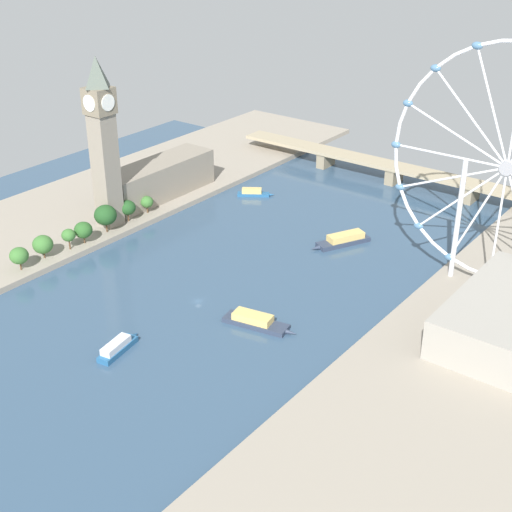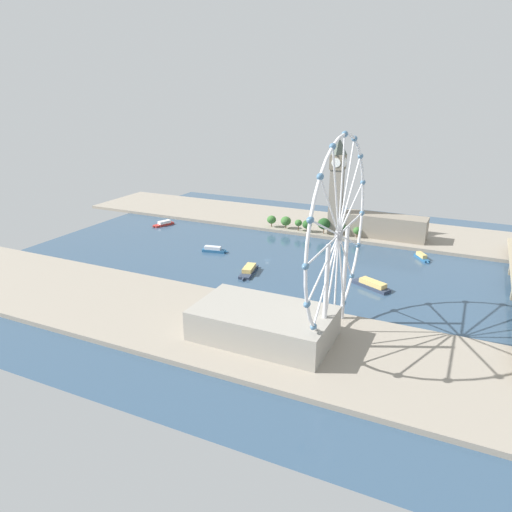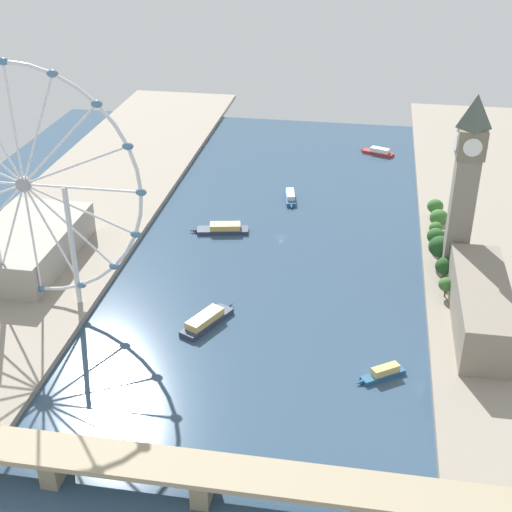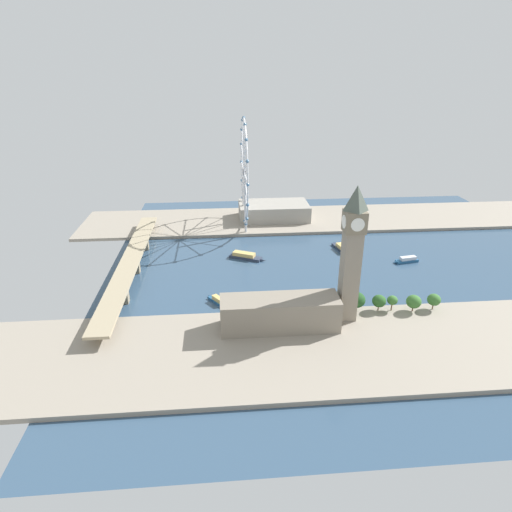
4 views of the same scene
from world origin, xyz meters
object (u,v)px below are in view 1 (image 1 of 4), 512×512
Objects in this scene: tour_boat_0 at (255,321)px; tour_boat_3 at (253,193)px; tour_boat_2 at (343,240)px; ferris_wheel at (507,170)px; river_bridge at (395,169)px; parliament_block at (158,179)px; clock_tower at (103,141)px; tour_boat_1 at (118,347)px.

tour_boat_0 is 1.67× the size of tour_boat_3.
tour_boat_2 is (-11.74, 91.30, 0.28)m from tour_boat_0.
tour_boat_2 is at bearing 86.68° from tour_boat_0.
ferris_wheel is at bearing 41.45° from tour_boat_0.
tour_boat_0 is (32.95, -187.46, -6.95)m from river_bridge.
parliament_block reaches higher than tour_boat_0.
tour_boat_2 is (21.21, -96.17, -6.67)m from river_bridge.
tour_boat_2 is (110.59, 60.08, -47.59)m from clock_tower.
tour_boat_0 is at bearing -80.03° from river_bridge.
tour_boat_0 is (130.05, -76.81, -11.28)m from parliament_block.
ferris_wheel is at bearing -46.51° from tour_boat_1.
tour_boat_1 is at bearing -41.55° from clock_tower.
tour_boat_0 is at bearing 33.66° from tour_boat_2.
tour_boat_1 is (-99.55, -135.88, -57.38)m from ferris_wheel.
river_bridge reaches higher than tour_boat_2.
river_bridge is at bearing 48.73° from parliament_block.
tour_boat_2 is at bearing -18.44° from tour_boat_1.
tour_boat_2 is at bearing 6.98° from parliament_block.
clock_tower is 135.02m from tour_boat_0.
ferris_wheel is (190.02, 55.71, 9.59)m from clock_tower.
tour_boat_1 is at bearing 18.17° from tour_boat_2.
clock_tower is 3.74× the size of tour_boat_1.
clock_tower is 102.84m from tour_boat_3.
ferris_wheel is 3.30× the size of tour_boat_0.
tour_boat_0 is at bearing -30.57° from parliament_block.
ferris_wheel is (197.74, 10.11, 46.18)m from parliament_block.
tour_boat_0 is at bearing -43.33° from tour_boat_1.
clock_tower reaches higher than river_bridge.
river_bridge is 91.49m from tour_boat_3.
river_bridge is 6.84× the size of tour_boat_2.
ferris_wheel is at bearing 2.93° from parliament_block.
clock_tower is 0.40× the size of river_bridge.
tour_boat_3 is at bearing -128.59° from river_bridge.
ferris_wheel is at bearing 113.18° from tour_boat_2.
clock_tower is at bearing -80.39° from parliament_block.
tour_boat_2 is 1.62× the size of tour_boat_3.
clock_tower is 134.55m from tour_boat_2.
tour_boat_0 is 58.41m from tour_boat_1.
clock_tower is 0.81× the size of ferris_wheel.
tour_boat_3 is (-56.90, -71.29, -7.08)m from river_bridge.
river_bridge is 6.64× the size of tour_boat_0.
river_bridge is at bearing -141.23° from tour_boat_2.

